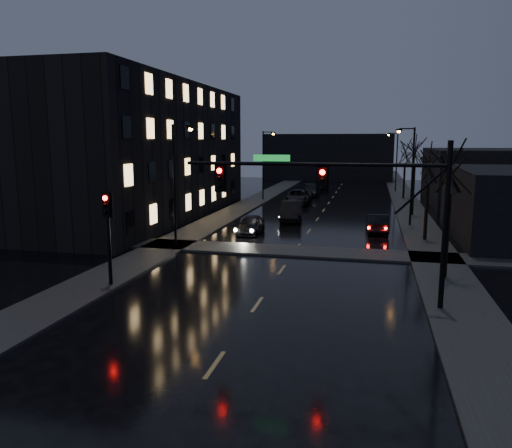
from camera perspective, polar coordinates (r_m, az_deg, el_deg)
The scene contains 22 objects.
ground at distance 14.74m, azimuth -7.24°, elevation -18.91°, with size 160.00×160.00×0.00m, color black.
sidewalk_left at distance 49.40m, azimuth -2.46°, elevation 1.50°, with size 3.00×140.00×0.12m, color #2D2D2B.
sidewalk_right at distance 47.78m, azimuth 17.59°, elevation 0.78°, with size 3.00×140.00×0.12m, color #2D2D2B.
sidewalk_cross at distance 31.73m, azimuth 4.39°, elevation -3.09°, with size 40.00×3.00×0.12m, color #2D2D2B.
apartment_block at distance 47.12m, azimuth -13.70°, elevation 8.09°, with size 12.00×30.00×12.00m, color black.
commercial_right_far at distance 61.51m, azimuth 24.75°, elevation 4.98°, with size 12.00×18.00×6.00m, color black.
far_block at distance 90.49m, azimuth 8.31°, elevation 7.59°, with size 22.00×10.00×8.00m, color black.
signal_mast at distance 21.23m, azimuth 10.95°, elevation 3.61°, with size 11.11×0.41×7.00m.
signal_pole_left at distance 24.67m, azimuth -16.56°, elevation -0.15°, with size 0.35×0.41×4.53m.
tree_near at distance 26.40m, azimuth 21.48°, elevation 7.20°, with size 3.52×3.52×8.08m.
tree_mid_a at distance 36.33m, azimuth 19.20°, elevation 7.19°, with size 3.30×3.30×7.58m.
tree_mid_b at distance 48.26m, azimuth 17.78°, elevation 8.66°, with size 3.74×3.74×8.59m.
tree_far at distance 62.24m, azimuth 16.74°, elevation 8.32°, with size 3.43×3.43×7.88m.
streetlight_l_near at distance 32.57m, azimuth -9.00°, elevation 5.53°, with size 1.53×0.28×8.00m.
streetlight_l_far at distance 58.45m, azimuth 1.02°, elevation 7.40°, with size 1.53×0.28×8.00m.
streetlight_r_mid at distance 42.28m, azimuth 17.17°, elevation 6.13°, with size 1.53×0.28×8.00m.
streetlight_r_far at distance 70.21m, azimuth 15.62°, elevation 7.42°, with size 1.53×0.28×8.00m.
oncoming_car_a at distance 37.60m, azimuth -0.60°, elevation -0.05°, with size 1.69×4.19×1.43m, color black.
oncoming_car_b at distance 43.80m, azimuth 4.08°, elevation 1.48°, with size 1.80×5.16×1.70m, color black.
oncoming_car_c at distance 55.01m, azimuth 4.83°, elevation 3.09°, with size 2.69×5.84×1.62m, color black.
oncoming_car_d at distance 63.43m, azimuth 6.33°, elevation 3.87°, with size 2.09×5.14×1.49m, color black.
lead_car at distance 39.33m, azimuth 13.67°, elevation 0.10°, with size 1.50×4.31×1.42m, color black.
Camera 1 is at (4.62, -12.11, 7.02)m, focal length 35.00 mm.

